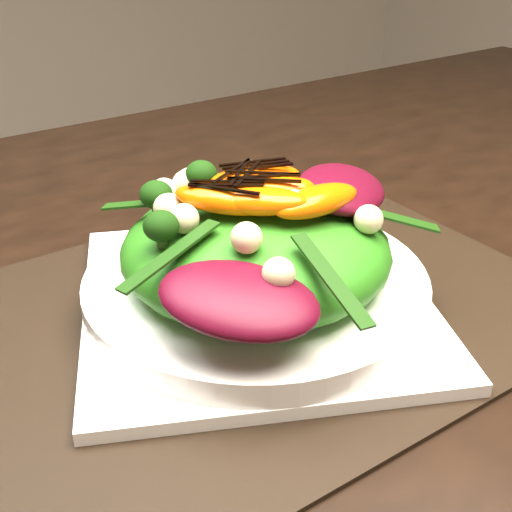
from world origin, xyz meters
TOP-DOWN VIEW (x-y plane):
  - dining_table at (0.00, 0.00)m, footprint 1.60×0.90m
  - placemat at (-0.11, -0.05)m, footprint 0.44×0.34m
  - plate_base at (-0.11, -0.05)m, footprint 0.33×0.33m
  - salad_bowl at (-0.11, -0.05)m, footprint 0.28×0.28m
  - lettuce_mound at (-0.11, -0.05)m, footprint 0.24×0.24m
  - radicchio_leaf at (-0.04, -0.06)m, footprint 0.12×0.11m
  - orange_segment at (-0.13, -0.02)m, footprint 0.07×0.03m
  - broccoli_floret at (-0.17, -0.02)m, footprint 0.04×0.04m
  - macadamia_nut at (-0.09, -0.08)m, footprint 0.02×0.02m
  - balsamic_drizzle at (-0.13, -0.02)m, footprint 0.05×0.01m

SIDE VIEW (x-z plane):
  - dining_table at x=0.00m, z-range 0.35..1.10m
  - placemat at x=-0.11m, z-range 0.75..0.75m
  - plate_base at x=-0.11m, z-range 0.75..0.76m
  - salad_bowl at x=-0.11m, z-range 0.76..0.78m
  - lettuce_mound at x=-0.11m, z-range 0.77..0.83m
  - radicchio_leaf at x=-0.04m, z-range 0.82..0.85m
  - broccoli_floret at x=-0.17m, z-range 0.82..0.86m
  - orange_segment at x=-0.13m, z-range 0.83..0.85m
  - macadamia_nut at x=-0.09m, z-range 0.83..0.85m
  - balsamic_drizzle at x=-0.13m, z-range 0.85..0.85m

